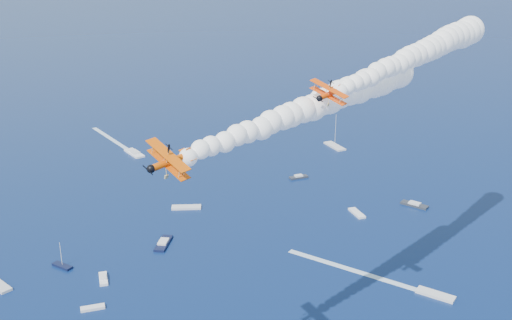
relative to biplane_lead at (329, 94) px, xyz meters
name	(u,v)px	position (x,y,z in m)	size (l,w,h in m)	color
biplane_lead	(329,94)	(0.00, 0.00, 0.00)	(6.69, 7.51, 4.52)	#FF4A05
biplane_trail	(170,162)	(-30.67, -8.54, -5.48)	(7.93, 8.89, 5.36)	#E85504
smoke_trail_lead	(414,56)	(26.80, 14.13, 2.31)	(54.99, 32.16, 11.32)	white
smoke_trail_trail	(307,109)	(-2.69, 3.10, -3.17)	(57.10, 27.68, 11.32)	white
spectator_boats	(124,230)	(-25.49, 81.96, -59.98)	(223.48, 190.23, 0.70)	silver
boat_wakes	(51,179)	(-43.37, 134.04, -60.30)	(201.08, 174.80, 0.04)	white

